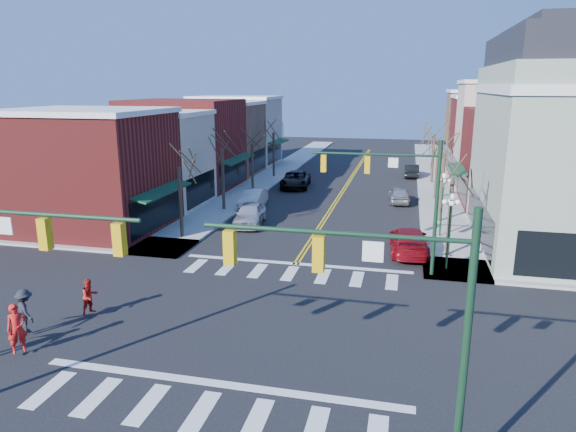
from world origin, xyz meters
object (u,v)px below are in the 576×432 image
Objects in this scene: lamppost_corner at (450,218)px; car_left_mid at (253,199)px; car_right_near at (409,241)px; car_right_far at (412,171)px; car_left_near at (250,214)px; car_right_mid at (399,195)px; pedestrian_dark_b at (25,311)px; pedestrian_red_a at (17,328)px; lamppost_midblock at (443,194)px; pedestrian_red_b at (90,296)px; car_left_far at (296,180)px.

lamppost_corner reaches higher than car_left_mid.
lamppost_corner reaches higher than car_right_near.
car_right_far is at bearing -94.14° from car_right_near.
car_left_near is 1.14× the size of car_right_mid.
pedestrian_dark_b reaches higher than car_left_mid.
pedestrian_red_a is at bearing -105.46° from car_left_near.
pedestrian_dark_b is (-16.97, -18.03, -1.91)m from lamppost_midblock.
lamppost_midblock reaches higher than pedestrian_red_b.
lamppost_corner is 1.05× the size of car_right_mid.
car_right_near is at bearing -64.76° from car_left_far.
pedestrian_red_a is 1.05× the size of pedestrian_dark_b.
car_right_near is at bearing -24.50° from pedestrian_red_b.
car_left_far is at bearing 131.41° from lamppost_midblock.
lamppost_midblock is at bearing -54.01° from car_left_far.
lamppost_corner is 6.50m from lamppost_midblock.
car_right_near reaches higher than car_left_mid.
car_left_far is at bearing 82.02° from car_left_near.
lamppost_corner is at bearing 94.89° from car_right_mid.
car_left_mid is 1.08× the size of car_right_mid.
car_left_mid is 0.79× the size of car_left_far.
pedestrian_dark_b is at bearing 169.08° from pedestrian_red_b.
car_right_near is 2.96× the size of pedestrian_dark_b.
car_right_mid is 2.64× the size of pedestrian_red_b.
car_left_near is 2.60× the size of pedestrian_dark_b.
lamppost_corner is 14.98m from car_left_near.
car_left_mid is 23.68m from pedestrian_dark_b.
car_right_near is at bearing 88.39° from car_right_far.
lamppost_corner reaches higher than pedestrian_red_a.
lamppost_midblock is 25.36m from pedestrian_red_a.
car_right_far is (0.22, 27.30, -0.07)m from car_right_near.
pedestrian_dark_b is at bearing -108.71° from car_left_near.
car_right_near is (-2.02, 2.72, -2.18)m from lamppost_corner.
car_right_near is (11.20, -3.99, -0.02)m from car_left_near.
car_left_near is 18.62m from pedestrian_dark_b.
lamppost_midblock is at bearing -121.77° from car_right_near.
car_right_near is 1.30× the size of car_right_mid.
pedestrian_dark_b is (-14.09, -28.09, 0.35)m from car_right_mid.
car_left_near is (-13.22, 6.71, -2.16)m from lamppost_corner.
pedestrian_red_a reaches higher than pedestrian_dark_b.
lamppost_corner is 2.76× the size of pedestrian_red_b.
car_left_near is at bearing -69.83° from pedestrian_dark_b.
lamppost_corner is 18.24m from pedestrian_red_b.
car_right_mid is (-0.86, 13.85, -0.08)m from car_right_near.
lamppost_midblock is 22.29m from pedestrian_red_b.
lamppost_midblock is at bearing 93.23° from car_right_far.
pedestrian_red_a is at bearing 60.89° from car_right_mid.
car_left_mid is 2.46× the size of pedestrian_dark_b.
car_left_near reaches higher than car_right_mid.
lamppost_corner is 1.01× the size of car_right_far.
car_right_near reaches higher than car_right_mid.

